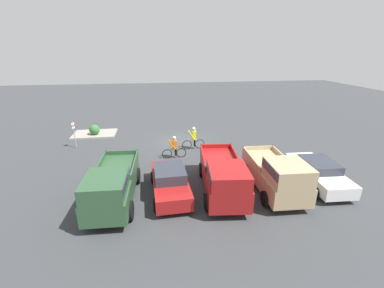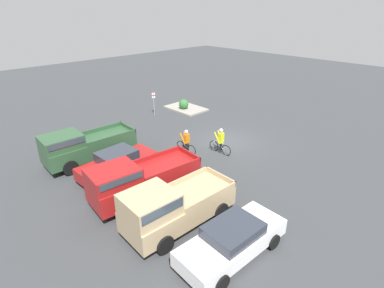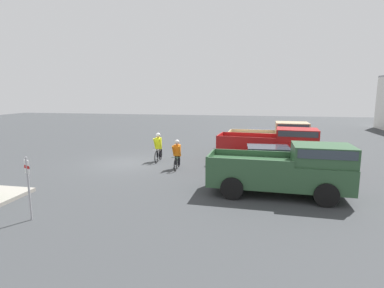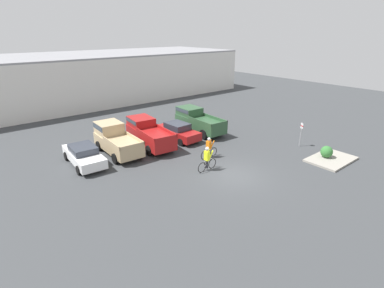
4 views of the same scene
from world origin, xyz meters
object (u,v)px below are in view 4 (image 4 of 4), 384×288
at_px(sedan_1, 178,131).
at_px(shrub, 327,152).
at_px(sedan_0, 84,155).
at_px(fire_lane_sign, 301,132).
at_px(pickup_truck_0, 115,139).
at_px(cyclist_0, 209,147).
at_px(pickup_truck_1, 148,132).
at_px(cyclist_1, 207,158).
at_px(pickup_truck_2, 197,120).

relative_size(sedan_1, shrub, 5.15).
height_order(sedan_0, sedan_1, sedan_1).
bearing_deg(fire_lane_sign, sedan_0, 152.48).
bearing_deg(shrub, pickup_truck_0, 135.50).
bearing_deg(fire_lane_sign, shrub, -107.35).
bearing_deg(cyclist_0, pickup_truck_1, 112.31).
height_order(pickup_truck_1, fire_lane_sign, pickup_truck_1).
relative_size(sedan_0, cyclist_1, 2.70).
height_order(cyclist_0, cyclist_1, cyclist_1).
height_order(sedan_0, shrub, sedan_0).
bearing_deg(cyclist_1, shrub, -27.58).
bearing_deg(shrub, pickup_truck_1, 128.30).
height_order(sedan_0, pickup_truck_0, pickup_truck_0).
bearing_deg(shrub, sedan_0, 143.36).
xyz_separation_m(sedan_1, cyclist_0, (-0.61, -4.78, 0.07)).
distance_m(cyclist_1, shrub, 9.28).
bearing_deg(cyclist_0, shrub, -41.54).
distance_m(fire_lane_sign, shrub, 2.97).
distance_m(sedan_0, pickup_truck_2, 11.24).
bearing_deg(sedan_0, pickup_truck_1, 3.84).
bearing_deg(cyclist_1, sedan_0, 133.92).
distance_m(sedan_1, fire_lane_sign, 10.46).
distance_m(sedan_0, cyclist_1, 8.91).
distance_m(pickup_truck_2, shrub, 11.73).
bearing_deg(pickup_truck_2, sedan_0, -177.11).
bearing_deg(shrub, cyclist_1, 152.42).
xyz_separation_m(cyclist_1, shrub, (8.22, -4.29, -0.29)).
distance_m(sedan_1, cyclist_1, 6.72).
xyz_separation_m(pickup_truck_0, fire_lane_sign, (12.44, -8.62, 0.15)).
xyz_separation_m(pickup_truck_0, shrub, (11.58, -11.38, -0.54)).
xyz_separation_m(pickup_truck_1, fire_lane_sign, (9.62, -8.33, 0.17)).
height_order(cyclist_1, shrub, cyclist_1).
bearing_deg(pickup_truck_1, cyclist_0, -67.69).
distance_m(pickup_truck_2, cyclist_0, 6.42).
distance_m(cyclist_0, cyclist_1, 2.24).
distance_m(sedan_1, cyclist_0, 4.82).
bearing_deg(cyclist_0, sedan_0, 148.07).
distance_m(pickup_truck_1, shrub, 14.14).
bearing_deg(cyclist_1, fire_lane_sign, -9.59).
relative_size(pickup_truck_1, sedan_1, 1.26).
distance_m(pickup_truck_1, fire_lane_sign, 12.73).
distance_m(pickup_truck_1, pickup_truck_2, 5.58).
distance_m(cyclist_0, shrub, 8.84).
bearing_deg(sedan_1, sedan_0, 179.52).
bearing_deg(sedan_0, pickup_truck_2, 2.89).
bearing_deg(cyclist_1, pickup_truck_2, 54.18).
height_order(pickup_truck_0, cyclist_0, pickup_truck_0).
bearing_deg(pickup_truck_1, fire_lane_sign, -40.89).
xyz_separation_m(sedan_0, cyclist_0, (7.79, -4.85, 0.10)).
distance_m(pickup_truck_0, cyclist_0, 7.43).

